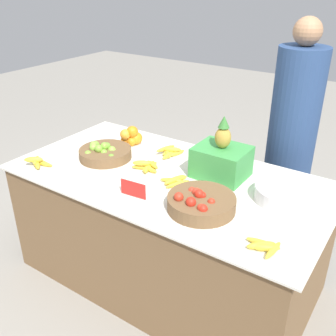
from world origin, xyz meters
TOP-DOWN VIEW (x-y plane):
  - ground_plane at (0.00, 0.00)m, footprint 12.00×12.00m
  - market_table at (0.00, 0.00)m, footprint 1.88×0.98m
  - lime_bowl at (-0.47, -0.03)m, footprint 0.33×0.33m
  - tomato_basket at (0.34, -0.21)m, footprint 0.35×0.35m
  - orange_pile at (-0.47, 0.24)m, footprint 0.15×0.15m
  - metal_bowl at (0.66, 0.11)m, footprint 0.31×0.31m
  - price_sign at (-0.02, -0.30)m, footprint 0.15×0.02m
  - produce_crate at (0.25, 0.17)m, footprint 0.30×0.25m
  - banana_bunch_back_center at (-0.15, 0.25)m, footprint 0.16×0.19m
  - banana_bunch_front_left at (-0.74, -0.34)m, footprint 0.18×0.12m
  - banana_bunch_front_right at (0.73, -0.33)m, footprint 0.16×0.14m
  - banana_bunch_middle_left at (0.08, -0.05)m, footprint 0.16×0.18m
  - banana_bunch_middle_right at (-0.15, -0.00)m, footprint 0.18×0.17m
  - vendor_person at (0.45, 0.84)m, footprint 0.32×0.32m

SIDE VIEW (x-z plane):
  - ground_plane at x=0.00m, z-range 0.00..0.00m
  - market_table at x=0.00m, z-range 0.00..0.76m
  - vendor_person at x=0.45m, z-range -0.06..1.54m
  - banana_bunch_middle_left at x=0.08m, z-range 0.75..0.79m
  - banana_bunch_front_right at x=0.73m, z-range 0.75..0.79m
  - banana_bunch_middle_right at x=-0.15m, z-range 0.75..0.81m
  - banana_bunch_back_center at x=-0.15m, z-range 0.75..0.81m
  - banana_bunch_front_left at x=-0.74m, z-range 0.75..0.81m
  - lime_bowl at x=-0.47m, z-range 0.74..0.84m
  - metal_bowl at x=0.66m, z-range 0.75..0.83m
  - tomato_basket at x=0.34m, z-range 0.74..0.85m
  - price_sign at x=-0.02m, z-range 0.75..0.84m
  - orange_pile at x=-0.47m, z-range 0.74..0.88m
  - produce_crate at x=0.25m, z-range 0.68..1.04m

